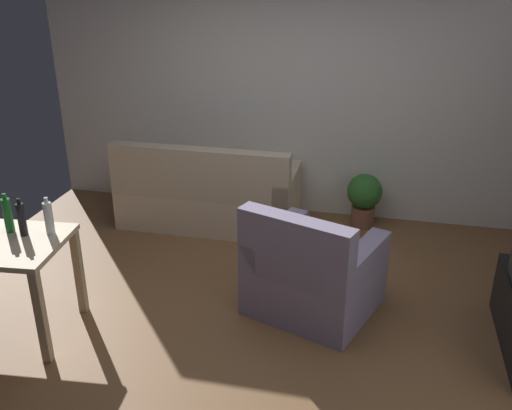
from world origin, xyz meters
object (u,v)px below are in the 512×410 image
Objects in this scene: armchair at (311,275)px; bottle_dark at (22,219)px; couch at (208,197)px; bottle_green at (8,215)px; potted_plant at (364,197)px; bottle_clear at (49,218)px.

bottle_dark is at bearing 37.71° from armchair.
bottle_green reaches higher than couch.
potted_plant is at bearing -80.82° from armchair.
bottle_green is at bearing 35.95° from armchair.
bottle_clear reaches higher than potted_plant.
armchair is at bearing 17.81° from bottle_dark.
armchair is 2.19m from bottle_dark.
bottle_clear is (-0.57, -1.95, 0.58)m from couch.
bottle_green is at bearing -137.02° from potted_plant.
couch is 6.34× the size of bottle_dark.
bottle_dark reaches higher than couch.
couch is at bearing -27.16° from armchair.
bottle_green is (-2.15, -0.62, 0.57)m from armchair.
bottle_green reaches higher than bottle_dark.
bottle_dark is (-2.02, -0.65, 0.57)m from armchair.
couch and armchair have the same top height.
bottle_dark reaches higher than bottle_clear.
potted_plant is 1.71m from armchair.
bottle_dark is 1.02× the size of bottle_clear.
bottle_green reaches higher than potted_plant.
couch is at bearing 69.74° from bottle_dark.
bottle_green is (-0.88, -1.99, 0.59)m from couch.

